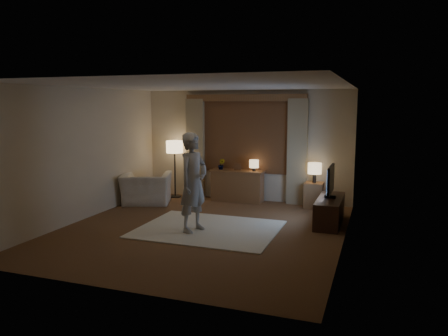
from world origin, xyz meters
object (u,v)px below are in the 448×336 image
at_px(sideboard, 237,187).
at_px(armchair, 146,189).
at_px(tv_stand, 330,211).
at_px(side_table, 314,195).
at_px(person, 193,182).

height_order(sideboard, armchair, armchair).
bearing_deg(tv_stand, armchair, 175.66).
distance_m(sideboard, tv_stand, 2.60).
bearing_deg(side_table, tv_stand, -68.73).
distance_m(armchair, side_table, 3.80).
bearing_deg(armchair, side_table, 173.51).
relative_size(sideboard, armchair, 1.11).
height_order(armchair, tv_stand, armchair).
bearing_deg(sideboard, person, -89.38).
bearing_deg(armchair, person, 118.53).
relative_size(armchair, tv_stand, 0.77).
xyz_separation_m(sideboard, armchair, (-1.90, -0.95, 0.00)).
relative_size(side_table, tv_stand, 0.40).
height_order(side_table, person, person).
height_order(sideboard, side_table, sideboard).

